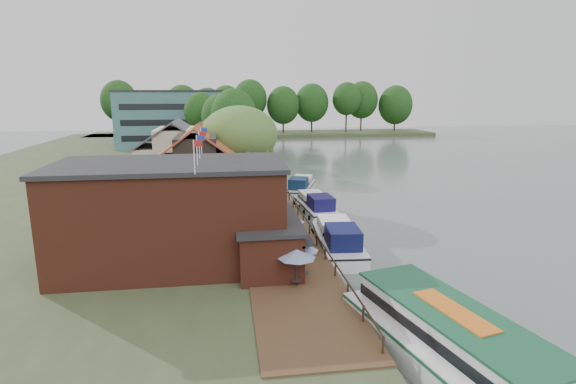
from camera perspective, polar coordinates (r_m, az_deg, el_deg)
name	(u,v)px	position (r m, az deg, el deg)	size (l,w,h in m)	color
ground	(385,260)	(36.43, 12.24, -8.42)	(260.00, 260.00, 0.00)	#536060
land_bank	(101,180)	(70.20, -22.64, 1.46)	(50.00, 140.00, 1.00)	#384728
quay_deck	(271,217)	(43.64, -2.23, -3.15)	(6.00, 50.00, 0.10)	#47301E
quay_rail	(297,210)	(44.35, 1.17, -2.28)	(0.20, 49.00, 1.00)	black
pub	(201,213)	(31.92, -10.99, -2.60)	(20.00, 11.00, 7.30)	maroon
hotel_block	(178,119)	(102.41, -13.76, 9.05)	(25.40, 12.40, 12.30)	#38666B
cottage_a	(198,169)	(46.50, -11.42, 2.90)	(8.60, 7.60, 8.50)	black
cottage_b	(177,156)	(56.60, -13.93, 4.48)	(9.60, 8.60, 8.50)	beige
cottage_c	(212,147)	(65.26, -9.66, 5.71)	(7.60, 7.60, 8.50)	black
willow	(240,152)	(51.25, -6.12, 5.05)	(8.60, 8.60, 10.43)	#476B2D
umbrella_0	(297,268)	(28.10, 1.10, -9.58)	(2.37, 2.37, 2.38)	navy
umbrella_1	(304,260)	(29.30, 2.00, -8.63)	(1.94, 1.94, 2.38)	navy
umbrella_2	(288,240)	(33.02, 0.03, -6.14)	(2.35, 2.35, 2.38)	navy
umbrella_3	(290,230)	(35.38, 0.30, -4.84)	(2.25, 2.25, 2.38)	navy
umbrella_4	(279,221)	(37.75, -1.13, -3.71)	(2.30, 2.30, 2.38)	#1C2F9C
umbrella_5	(278,209)	(41.51, -1.28, -2.20)	(2.26, 2.26, 2.38)	navy
umbrella_6	(273,201)	(44.55, -1.88, -1.17)	(2.37, 2.37, 2.38)	navy
cruiser_0	(338,236)	(37.23, 6.37, -5.56)	(3.52, 10.88, 2.68)	white
cruiser_1	(316,203)	(48.14, 3.54, -1.44)	(3.27, 10.12, 2.46)	white
cruiser_2	(301,184)	(58.08, 1.62, 0.97)	(3.15, 9.73, 2.35)	silver
tour_boat	(463,350)	(22.59, 21.34, -18.23)	(4.23, 15.04, 3.29)	silver
swan	(431,333)	(26.45, 17.67, -16.68)	(0.44, 0.44, 0.44)	white
bank_tree_0	(234,127)	(74.13, -6.84, 8.15)	(7.31, 7.31, 12.46)	#143811
bank_tree_1	(222,126)	(83.63, -8.39, 8.34)	(7.27, 7.27, 11.70)	#143811
bank_tree_2	(201,123)	(91.03, -10.97, 8.63)	(6.42, 6.42, 11.84)	#143811
bank_tree_3	(208,115)	(110.99, -10.10, 9.61)	(8.13, 8.13, 12.86)	#143811
bank_tree_4	(227,112)	(116.99, -7.80, 9.99)	(8.16, 8.16, 13.52)	#143811
bank_tree_5	(206,113)	(124.08, -10.42, 9.87)	(8.57, 8.57, 12.76)	#143811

